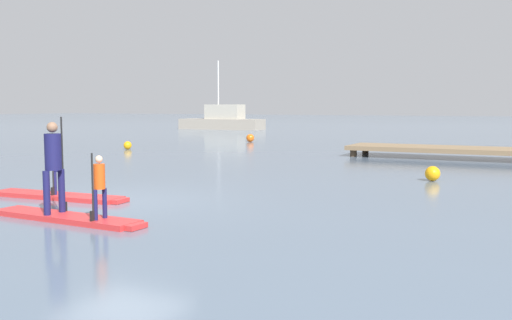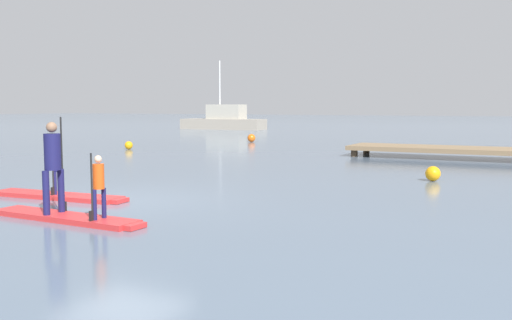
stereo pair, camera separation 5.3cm
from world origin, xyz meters
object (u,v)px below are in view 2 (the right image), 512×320
Objects in this scene: paddler_child_front at (98,184)px; mooring_buoy_near at (129,145)px; paddleboard_far at (67,218)px; fishing_boat_green_midground at (224,120)px; mooring_buoy_far at (433,174)px; paddler_adult at (53,161)px; paddleboard_near at (59,196)px; paddler_child_solo at (58,168)px; mooring_buoy_mid at (251,138)px.

mooring_buoy_near is (-11.06, 14.26, -0.54)m from paddler_child_front.
paddleboard_far is 0.43× the size of fishing_boat_green_midground.
mooring_buoy_far is (4.21, 8.74, -0.52)m from paddler_child_front.
paddler_adult reaches higher than paddler_child_front.
paddler_child_solo reaches higher than paddleboard_near.
paddler_child_front is 18.06m from mooring_buoy_near.
paddleboard_near is 1.05× the size of paddleboard_far.
mooring_buoy_far is at bearing -50.82° from fishing_boat_green_midground.
paddler_child_front reaches higher than mooring_buoy_mid.
mooring_buoy_mid is at bearing 70.90° from mooring_buoy_near.
paddler_adult is at bearing -55.02° from mooring_buoy_near.
paddler_adult is 1.51× the size of paddler_child_front.
paddler_child_front is at bearing -32.50° from paddleboard_near.
fishing_boat_green_midground reaches higher than paddler_child_front.
paddleboard_near is 9.04× the size of mooring_buoy_near.
paddler_child_solo is at bearing -49.99° from paddleboard_near.
paddler_child_solo is 2.70× the size of mooring_buoy_far.
paddleboard_far is 17.54m from mooring_buoy_near.
fishing_boat_green_midground is 36.75m from mooring_buoy_far.
mooring_buoy_mid is 1.10× the size of mooring_buoy_far.
fishing_boat_green_midground is at bearing 116.07° from paddleboard_far.
paddleboard_near is 20.97m from mooring_buoy_mid.
mooring_buoy_near reaches higher than paddleboard_near.
mooring_buoy_mid is (-7.25, 22.00, -0.84)m from paddler_adult.
mooring_buoy_mid is at bearing 105.27° from paddler_child_solo.
fishing_boat_green_midground is 24.30m from mooring_buoy_near.
paddler_child_front is (1.12, -0.05, -0.34)m from paddler_adult.
paddler_child_solo is at bearing 138.98° from paddleboard_far.
paddler_adult is 17.37m from mooring_buoy_near.
paddleboard_far is 23.28m from mooring_buoy_mid.
paddler_child_solo is 9.91m from mooring_buoy_far.
mooring_buoy_near is at bearing 123.42° from paddler_child_solo.
mooring_buoy_mid reaches higher than mooring_buoy_far.
fishing_boat_green_midground is 18.54m from mooring_buoy_mid.
fishing_boat_green_midground is at bearing 109.07° from mooring_buoy_near.
paddler_child_front is at bearing -2.37° from paddler_adult.
paddler_adult is (-0.31, 0.01, 1.03)m from paddleboard_far.
paddleboard_far is at bearing -41.02° from paddler_child_solo.
paddleboard_near is 8.44× the size of mooring_buoy_far.
mooring_buoy_near is 8.24m from mooring_buoy_mid.
paddleboard_near is 2.72m from paddleboard_far.
paddler_child_solo is at bearing -56.58° from mooring_buoy_near.
mooring_buoy_near is at bearing 124.98° from paddler_adult.
paddler_child_solo reaches higher than mooring_buoy_near.
paddler_child_front is (2.84, -1.80, 0.03)m from paddler_child_solo.
fishing_boat_green_midground is at bearing 114.52° from paddler_child_solo.
fishing_boat_green_midground is (-17.88, 37.18, -0.25)m from paddler_adult.
mooring_buoy_mid is (-5.53, 20.24, -0.47)m from paddler_child_solo.
mooring_buoy_near is (7.94, -22.96, -0.63)m from fishing_boat_green_midground.
paddler_child_front is 41.79m from fishing_boat_green_midground.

